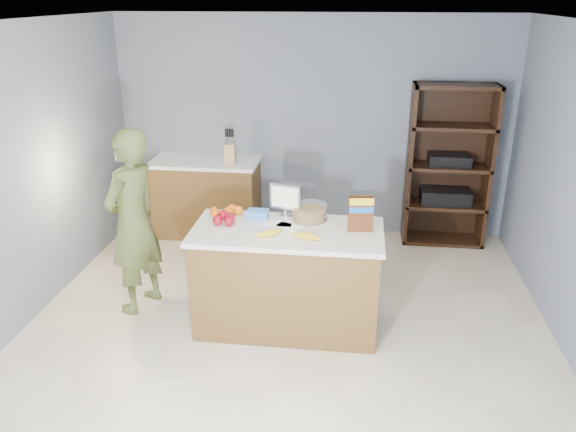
# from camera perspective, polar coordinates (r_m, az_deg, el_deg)

# --- Properties ---
(floor) EXTENTS (4.50, 5.00, 0.02)m
(floor) POSITION_cam_1_polar(r_m,az_deg,el_deg) (4.74, -0.54, -12.90)
(floor) COLOR beige
(floor) RESTS_ON ground
(walls) EXTENTS (4.52, 5.02, 2.51)m
(walls) POSITION_cam_1_polar(r_m,az_deg,el_deg) (4.03, -0.63, 6.79)
(walls) COLOR slate
(walls) RESTS_ON ground
(counter_peninsula) EXTENTS (1.56, 0.76, 0.90)m
(counter_peninsula) POSITION_cam_1_polar(r_m,az_deg,el_deg) (4.77, -0.08, -6.76)
(counter_peninsula) COLOR brown
(counter_peninsula) RESTS_ON ground
(back_cabinet) EXTENTS (1.24, 0.62, 0.90)m
(back_cabinet) POSITION_cam_1_polar(r_m,az_deg,el_deg) (6.69, -8.25, 1.94)
(back_cabinet) COLOR brown
(back_cabinet) RESTS_ON ground
(shelving_unit) EXTENTS (0.90, 0.40, 1.80)m
(shelving_unit) POSITION_cam_1_polar(r_m,az_deg,el_deg) (6.55, 15.89, 4.70)
(shelving_unit) COLOR black
(shelving_unit) RESTS_ON ground
(person) EXTENTS (0.58, 0.70, 1.66)m
(person) POSITION_cam_1_polar(r_m,az_deg,el_deg) (5.07, -15.48, -0.62)
(person) COLOR #4D592B
(person) RESTS_ON ground
(knife_block) EXTENTS (0.12, 0.10, 0.31)m
(knife_block) POSITION_cam_1_polar(r_m,az_deg,el_deg) (6.38, -5.90, 6.43)
(knife_block) COLOR tan
(knife_block) RESTS_ON back_cabinet
(envelopes) EXTENTS (0.33, 0.20, 0.00)m
(envelopes) POSITION_cam_1_polar(r_m,az_deg,el_deg) (4.64, -0.42, -0.94)
(envelopes) COLOR white
(envelopes) RESTS_ON counter_peninsula
(bananas) EXTENTS (0.55, 0.19, 0.04)m
(bananas) POSITION_cam_1_polar(r_m,az_deg,el_deg) (4.42, -0.03, -1.90)
(bananas) COLOR yellow
(bananas) RESTS_ON counter_peninsula
(apples) EXTENTS (0.18, 0.22, 0.08)m
(apples) POSITION_cam_1_polar(r_m,az_deg,el_deg) (4.70, -6.43, -0.27)
(apples) COLOR maroon
(apples) RESTS_ON counter_peninsula
(oranges) EXTENTS (0.28, 0.21, 0.08)m
(oranges) POSITION_cam_1_polar(r_m,az_deg,el_deg) (4.85, -6.30, 0.45)
(oranges) COLOR orange
(oranges) RESTS_ON counter_peninsula
(blue_carton) EXTENTS (0.18, 0.12, 0.08)m
(blue_carton) POSITION_cam_1_polar(r_m,az_deg,el_deg) (4.77, -3.10, 0.13)
(blue_carton) COLOR blue
(blue_carton) RESTS_ON counter_peninsula
(salad_bowl) EXTENTS (0.30, 0.30, 0.13)m
(salad_bowl) POSITION_cam_1_polar(r_m,az_deg,el_deg) (4.75, 2.19, 0.32)
(salad_bowl) COLOR #267219
(salad_bowl) RESTS_ON counter_peninsula
(tv) EXTENTS (0.28, 0.12, 0.28)m
(tv) POSITION_cam_1_polar(r_m,az_deg,el_deg) (4.79, -0.26, 1.81)
(tv) COLOR silver
(tv) RESTS_ON counter_peninsula
(cereal_box) EXTENTS (0.20, 0.10, 0.29)m
(cereal_box) POSITION_cam_1_polar(r_m,az_deg,el_deg) (4.52, 7.40, 0.49)
(cereal_box) COLOR #592B14
(cereal_box) RESTS_ON counter_peninsula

